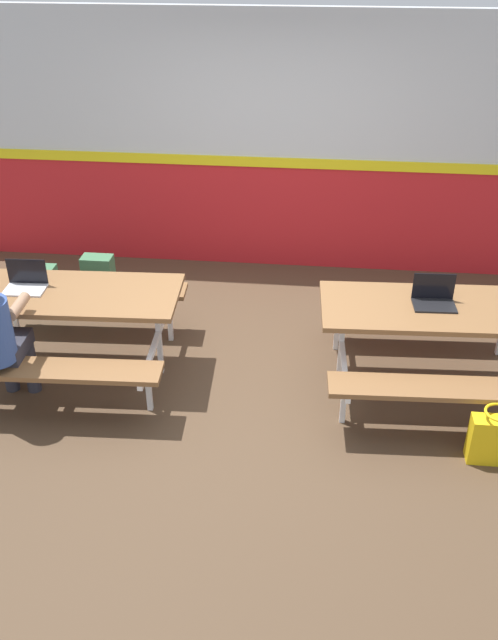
{
  "coord_description": "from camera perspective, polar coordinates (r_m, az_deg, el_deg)",
  "views": [
    {
      "loc": [
        0.5,
        -4.59,
        3.31
      ],
      "look_at": [
        0.0,
        0.05,
        0.55
      ],
      "focal_mm": 38.45,
      "sensor_mm": 36.0,
      "label": 1
    }
  ],
  "objects": [
    {
      "name": "ground_plane",
      "position": [
        5.68,
        -0.05,
        -5.12
      ],
      "size": [
        10.0,
        10.0,
        0.02
      ],
      "primitive_type": "cube",
      "color": "#4C3826"
    },
    {
      "name": "accent_backdrop",
      "position": [
        7.17,
        1.94,
        13.88
      ],
      "size": [
        8.0,
        0.14,
        2.6
      ],
      "color": "red",
      "rests_on": "ground"
    },
    {
      "name": "picnic_table_left",
      "position": [
        5.69,
        -14.67,
        0.8
      ],
      "size": [
        1.81,
        1.63,
        0.74
      ],
      "color": "brown",
      "rests_on": "ground"
    },
    {
      "name": "picnic_table_right",
      "position": [
        5.5,
        15.2,
        -0.41
      ],
      "size": [
        1.81,
        1.63,
        0.74
      ],
      "color": "brown",
      "rests_on": "ground"
    },
    {
      "name": "laptop_silver",
      "position": [
        5.74,
        -18.11,
        2.92
      ],
      "size": [
        0.33,
        0.23,
        0.22
      ],
      "color": "silver",
      "rests_on": "picnic_table_left"
    },
    {
      "name": "laptop_dark",
      "position": [
        5.42,
        15.14,
        1.73
      ],
      "size": [
        0.33,
        0.23,
        0.22
      ],
      "color": "black",
      "rests_on": "picnic_table_right"
    },
    {
      "name": "backpack_dark",
      "position": [
        6.97,
        -12.36,
        3.52
      ],
      "size": [
        0.3,
        0.22,
        0.44
      ],
      "color": "#3F724C",
      "rests_on": "ground"
    },
    {
      "name": "tote_bag_bright",
      "position": [
        5.1,
        19.72,
        -9.28
      ],
      "size": [
        0.34,
        0.21,
        0.43
      ],
      "color": "yellow",
      "rests_on": "ground"
    },
    {
      "name": "satchel_spare",
      "position": [
        6.91,
        -16.82,
        2.61
      ],
      "size": [
        0.3,
        0.22,
        0.44
      ],
      "color": "#3F724C",
      "rests_on": "ground"
    }
  ]
}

